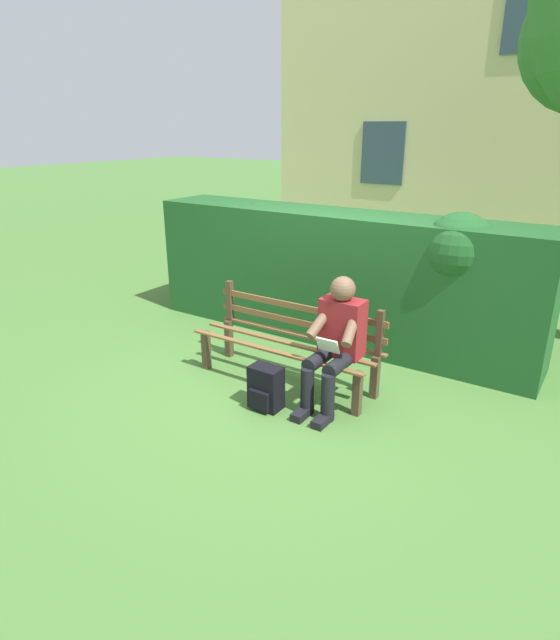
% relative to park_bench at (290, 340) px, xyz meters
% --- Properties ---
extents(ground, '(60.00, 60.00, 0.00)m').
position_rel_park_bench_xyz_m(ground, '(0.00, 0.08, -0.41)').
color(ground, '#477533').
extents(park_bench, '(1.86, 0.53, 0.84)m').
position_rel_park_bench_xyz_m(park_bench, '(0.00, 0.00, 0.00)').
color(park_bench, '#4C3828').
rests_on(park_bench, ground).
extents(person_seated, '(0.44, 0.73, 1.16)m').
position_rel_park_bench_xyz_m(person_seated, '(-0.58, 0.18, 0.20)').
color(person_seated, maroon).
rests_on(person_seated, ground).
extents(hedge_backdrop, '(4.59, 0.85, 1.59)m').
position_rel_park_bench_xyz_m(hedge_backdrop, '(0.15, -1.26, 0.37)').
color(hedge_backdrop, '#1E5123').
rests_on(hedge_backdrop, ground).
extents(building_facade, '(9.79, 2.82, 6.60)m').
position_rel_park_bench_xyz_m(building_facade, '(-0.60, -7.78, 2.89)').
color(building_facade, beige).
rests_on(building_facade, ground).
extents(backpack, '(0.28, 0.26, 0.40)m').
position_rel_park_bench_xyz_m(backpack, '(-0.12, 0.59, -0.22)').
color(backpack, black).
rests_on(backpack, ground).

